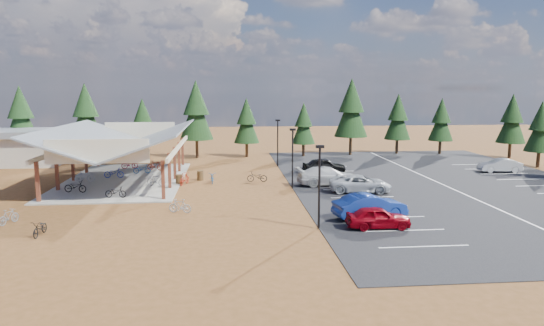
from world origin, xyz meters
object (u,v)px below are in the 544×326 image
object	(u,v)px
bike_15	(184,179)
car_2	(360,184)
bike_5	(156,180)
bike_pavilion	(123,140)
bike_1	(85,177)
bike_6	(142,169)
lamp_post_1	(293,154)
trash_bin_1	(200,175)
car_0	(378,217)
bike_8	(40,228)
outbuilding	(16,147)
bike_13	(180,206)
car_9	(500,165)
bike_2	(114,173)
car_3	(328,176)
car_4	(324,166)
bike_0	(75,187)
trash_bin_0	(179,180)
bike_7	(155,166)
bike_16	(257,177)
bike_3	(130,164)
bike_14	(212,178)
car_1	(370,206)
bike_4	(116,192)
lamp_post_0	(319,181)
lamp_post_2	(278,139)
bike_9	(9,217)

from	to	relation	value
bike_15	car_2	bearing A→B (deg)	-176.16
bike_5	bike_pavilion	bearing A→B (deg)	64.14
bike_1	bike_6	bearing A→B (deg)	-62.87
lamp_post_1	bike_6	size ratio (longest dim) A/B	3.08
trash_bin_1	car_0	xyz separation A→B (m)	(11.64, -16.88, 0.26)
bike_1	bike_5	size ratio (longest dim) A/B	0.98
bike_1	bike_8	bearing A→B (deg)	170.64
outbuilding	bike_8	world-z (taller)	outbuilding
bike_13	car_9	world-z (taller)	car_9
lamp_post_1	bike_2	world-z (taller)	lamp_post_1
lamp_post_1	car_3	distance (m)	4.10
bike_1	car_4	world-z (taller)	car_4
bike_0	car_4	xyz separation A→B (m)	(22.03, 7.54, 0.19)
trash_bin_0	bike_7	world-z (taller)	bike_7
bike_15	bike_16	xyz separation A→B (m)	(6.51, 0.69, -0.07)
lamp_post_1	bike_1	bearing A→B (deg)	167.42
bike_0	bike_15	distance (m)	9.00
trash_bin_0	bike_1	distance (m)	8.66
bike_3	car_9	size ratio (longest dim) A/B	0.41
bike_0	bike_3	xyz separation A→B (m)	(2.09, 11.58, 0.02)
bike_13	bike_14	xyz separation A→B (m)	(1.90, 10.52, 0.01)
bike_1	car_4	bearing A→B (deg)	-98.60
bike_7	car_1	size ratio (longest dim) A/B	0.35
bike_2	bike_7	size ratio (longest dim) A/B	1.09
bike_pavilion	bike_2	size ratio (longest dim) A/B	10.59
bike_1	bike_2	xyz separation A→B (m)	(2.15, 1.91, -0.03)
bike_4	bike_13	distance (m)	7.22
bike_15	trash_bin_1	bearing A→B (deg)	-101.58
bike_13	car_9	bearing A→B (deg)	130.99
trash_bin_0	car_9	world-z (taller)	car_9
bike_pavilion	outbuilding	bearing A→B (deg)	141.84
lamp_post_0	trash_bin_1	world-z (taller)	lamp_post_0
lamp_post_1	trash_bin_1	distance (m)	9.57
bike_2	bike_15	size ratio (longest dim) A/B	1.01
bike_0	bike_6	world-z (taller)	bike_0
bike_16	lamp_post_2	bearing A→B (deg)	168.49
lamp_post_1	car_1	bearing A→B (deg)	-69.35
bike_14	car_4	world-z (taller)	car_4
trash_bin_0	trash_bin_1	xyz separation A→B (m)	(1.78, 1.87, 0.00)
trash_bin_1	bike_6	world-z (taller)	bike_6
car_2	car_9	bearing A→B (deg)	-56.90
bike_13	bike_9	bearing A→B (deg)	-62.90
lamp_post_0	bike_6	xyz separation A→B (m)	(-13.98, 20.25, -2.44)
bike_pavilion	lamp_post_2	bearing A→B (deg)	25.02
bike_15	bike_16	size ratio (longest dim) A/B	0.99
outbuilding	car_9	bearing A→B (deg)	-11.05
bike_4	trash_bin_0	bearing A→B (deg)	-32.46
bike_3	bike_7	size ratio (longest dim) A/B	1.01
bike_14	lamp_post_1	bearing A→B (deg)	-27.31
outbuilding	trash_bin_1	size ratio (longest dim) A/B	12.22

